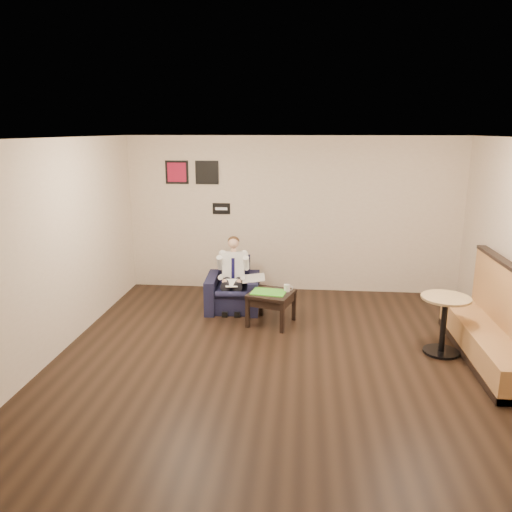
# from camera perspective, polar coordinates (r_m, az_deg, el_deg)

# --- Properties ---
(ground) EXTENTS (6.00, 6.00, 0.00)m
(ground) POSITION_cam_1_polar(r_m,az_deg,el_deg) (6.59, 3.33, -11.84)
(ground) COLOR black
(ground) RESTS_ON ground
(wall_back) EXTENTS (6.00, 0.02, 2.80)m
(wall_back) POSITION_cam_1_polar(r_m,az_deg,el_deg) (9.05, 4.22, 4.69)
(wall_back) COLOR beige
(wall_back) RESTS_ON ground
(wall_front) EXTENTS (6.00, 0.02, 2.80)m
(wall_front) POSITION_cam_1_polar(r_m,az_deg,el_deg) (3.29, 1.54, -12.84)
(wall_front) COLOR beige
(wall_front) RESTS_ON ground
(wall_left) EXTENTS (0.02, 6.00, 2.80)m
(wall_left) POSITION_cam_1_polar(r_m,az_deg,el_deg) (6.89, -22.26, 0.63)
(wall_left) COLOR beige
(wall_left) RESTS_ON ground
(ceiling) EXTENTS (6.00, 6.00, 0.02)m
(ceiling) POSITION_cam_1_polar(r_m,az_deg,el_deg) (5.92, 3.73, 13.28)
(ceiling) COLOR white
(ceiling) RESTS_ON wall_back
(seating_sign) EXTENTS (0.32, 0.02, 0.20)m
(seating_sign) POSITION_cam_1_polar(r_m,az_deg,el_deg) (9.14, -3.98, 5.42)
(seating_sign) COLOR black
(seating_sign) RESTS_ON wall_back
(art_print_left) EXTENTS (0.42, 0.03, 0.42)m
(art_print_left) POSITION_cam_1_polar(r_m,az_deg,el_deg) (9.23, -9.02, 9.43)
(art_print_left) COLOR #A31433
(art_print_left) RESTS_ON wall_back
(art_print_right) EXTENTS (0.42, 0.03, 0.42)m
(art_print_right) POSITION_cam_1_polar(r_m,az_deg,el_deg) (9.11, -5.62, 9.48)
(art_print_right) COLOR black
(art_print_right) RESTS_ON wall_back
(armchair) EXTENTS (0.90, 0.90, 0.83)m
(armchair) POSITION_cam_1_polar(r_m,az_deg,el_deg) (8.23, -2.67, -3.32)
(armchair) COLOR black
(armchair) RESTS_ON ground
(seated_man) EXTENTS (0.58, 0.84, 1.14)m
(seated_man) POSITION_cam_1_polar(r_m,az_deg,el_deg) (8.08, -2.74, -2.51)
(seated_man) COLOR silver
(seated_man) RESTS_ON armchair
(lap_papers) EXTENTS (0.22, 0.29, 0.01)m
(lap_papers) POSITION_cam_1_polar(r_m,az_deg,el_deg) (8.02, -2.80, -3.10)
(lap_papers) COLOR white
(lap_papers) RESTS_ON seated_man
(newspaper) EXTENTS (0.41, 0.49, 0.01)m
(newspaper) POSITION_cam_1_polar(r_m,az_deg,el_deg) (8.08, -0.28, -2.53)
(newspaper) COLOR silver
(newspaper) RESTS_ON armchair
(side_table) EXTENTS (0.77, 0.77, 0.51)m
(side_table) POSITION_cam_1_polar(r_m,az_deg,el_deg) (7.66, 1.76, -5.96)
(side_table) COLOR black
(side_table) RESTS_ON ground
(green_folder) EXTENTS (0.56, 0.43, 0.01)m
(green_folder) POSITION_cam_1_polar(r_m,az_deg,el_deg) (7.56, 1.47, -4.14)
(green_folder) COLOR #4BD52A
(green_folder) RESTS_ON side_table
(coffee_mug) EXTENTS (0.12, 0.12, 0.11)m
(coffee_mug) POSITION_cam_1_polar(r_m,az_deg,el_deg) (7.61, 3.56, -3.67)
(coffee_mug) COLOR white
(coffee_mug) RESTS_ON side_table
(smartphone) EXTENTS (0.18, 0.14, 0.01)m
(smartphone) POSITION_cam_1_polar(r_m,az_deg,el_deg) (7.71, 2.64, -3.79)
(smartphone) COLOR black
(smartphone) RESTS_ON side_table
(banquette) EXTENTS (0.57, 2.40, 1.23)m
(banquette) POSITION_cam_1_polar(r_m,az_deg,el_deg) (7.05, 25.16, -6.05)
(banquette) COLOR #B07A44
(banquette) RESTS_ON ground
(cafe_table) EXTENTS (0.67, 0.67, 0.79)m
(cafe_table) POSITION_cam_1_polar(r_m,az_deg,el_deg) (7.08, 20.63, -7.41)
(cafe_table) COLOR tan
(cafe_table) RESTS_ON ground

